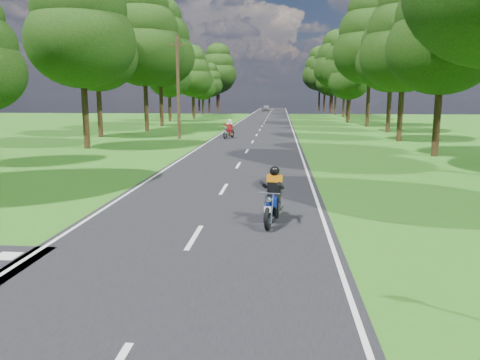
{
  "coord_description": "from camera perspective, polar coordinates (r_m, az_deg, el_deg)",
  "views": [
    {
      "loc": [
        2.06,
        -8.88,
        3.45
      ],
      "look_at": [
        0.95,
        4.0,
        1.1
      ],
      "focal_mm": 35.0,
      "sensor_mm": 36.0,
      "label": 1
    }
  ],
  "objects": [
    {
      "name": "rider_near_blue",
      "position": [
        12.7,
        4.06,
        -1.83
      ],
      "size": [
        0.88,
        1.91,
        1.53
      ],
      "primitive_type": null,
      "rotation": [
        0.0,
        0.0,
        -0.15
      ],
      "color": "#0E259C",
      "rests_on": "main_road"
    },
    {
      "name": "ground",
      "position": [
        9.75,
        -7.74,
        -10.52
      ],
      "size": [
        160.0,
        160.0,
        0.0
      ],
      "primitive_type": "plane",
      "color": "#316316",
      "rests_on": "ground"
    },
    {
      "name": "main_road",
      "position": [
        59.02,
        2.94,
        6.94
      ],
      "size": [
        7.0,
        140.0,
        0.02
      ],
      "primitive_type": "cube",
      "color": "black",
      "rests_on": "ground"
    },
    {
      "name": "rider_far_red",
      "position": [
        38.03,
        -1.37,
        6.29
      ],
      "size": [
        1.09,
        1.95,
        1.54
      ],
      "primitive_type": null,
      "rotation": [
        0.0,
        0.0,
        -0.27
      ],
      "color": "#A10C19",
      "rests_on": "main_road"
    },
    {
      "name": "telegraph_pole",
      "position": [
        37.76,
        -7.55,
        11.15
      ],
      "size": [
        1.2,
        0.26,
        8.0
      ],
      "color": "#382616",
      "rests_on": "ground"
    },
    {
      "name": "treeline",
      "position": [
        69.12,
        4.53,
        14.25
      ],
      "size": [
        40.0,
        115.35,
        14.78
      ],
      "color": "black",
      "rests_on": "ground"
    },
    {
      "name": "road_markings",
      "position": [
        57.16,
        2.73,
        6.85
      ],
      "size": [
        7.4,
        140.0,
        0.01
      ],
      "color": "silver",
      "rests_on": "main_road"
    },
    {
      "name": "distant_car",
      "position": [
        103.28,
        3.2,
        8.76
      ],
      "size": [
        1.73,
        4.08,
        1.37
      ],
      "primitive_type": "imported",
      "rotation": [
        0.0,
        0.0,
        0.03
      ],
      "color": "#A5A8AC",
      "rests_on": "main_road"
    }
  ]
}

